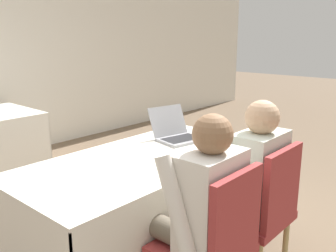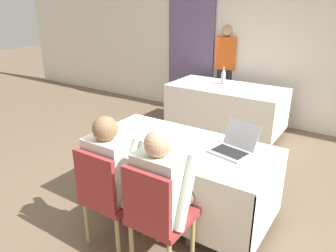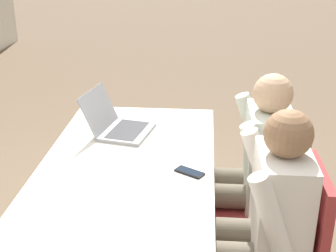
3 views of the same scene
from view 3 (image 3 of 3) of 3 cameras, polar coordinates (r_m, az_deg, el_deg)
name	(u,v)px [view 3 (image 3 of 3)]	position (r m, az deg, el deg)	size (l,w,h in m)	color
conference_table_near	(125,202)	(2.38, -5.24, -9.24)	(1.76, 0.87, 0.74)	white
laptop	(119,125)	(2.71, -6.03, 0.15)	(0.39, 0.41, 0.24)	#99999E
cell_phone	(190,172)	(2.27, 2.65, -5.62)	(0.13, 0.15, 0.01)	black
paper_beside_laptop	(116,168)	(2.33, -6.42, -5.14)	(0.32, 0.36, 0.00)	white
chair_near_left	(282,250)	(2.21, 13.69, -14.51)	(0.44, 0.44, 0.92)	tan
chair_near_right	(269,193)	(2.62, 12.18, -7.94)	(0.44, 0.44, 0.92)	tan
person_checkered_shirt	(261,219)	(2.10, 11.25, -11.06)	(0.50, 0.52, 1.18)	#665B4C
person_white_shirt	(251,166)	(2.53, 10.14, -4.80)	(0.50, 0.52, 1.18)	#665B4C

